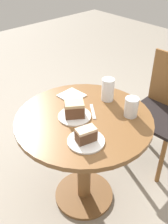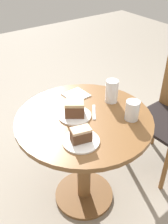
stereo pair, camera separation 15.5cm
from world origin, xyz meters
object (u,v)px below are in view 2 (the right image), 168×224
object	(u,v)px
plate_near	(75,115)
cake_slice_far	(81,135)
glass_water	(132,111)
cake_slice_near	(75,108)
glass_lemonade	(112,92)
plate_far	(81,141)

from	to	relation	value
plate_near	cake_slice_far	size ratio (longest dim) A/B	1.70
cake_slice_far	plate_near	bearing A→B (deg)	154.40
plate_near	glass_water	xyz separation A→B (m)	(0.22, 0.26, 0.05)
cake_slice_near	glass_lemonade	distance (m)	0.29
glass_water	plate_near	bearing A→B (deg)	-129.63
plate_near	cake_slice_far	world-z (taller)	cake_slice_far
cake_slice_near	glass_water	xyz separation A→B (m)	(0.22, 0.26, -0.00)
cake_slice_far	glass_lemonade	distance (m)	0.45
plate_near	plate_far	world-z (taller)	same
plate_far	cake_slice_far	world-z (taller)	cake_slice_far
glass_lemonade	glass_water	world-z (taller)	glass_lemonade
cake_slice_near	glass_water	distance (m)	0.34
plate_far	cake_slice_near	world-z (taller)	cake_slice_near
glass_water	glass_lemonade	bearing A→B (deg)	172.66
cake_slice_far	glass_lemonade	world-z (taller)	glass_lemonade
plate_near	cake_slice_far	bearing A→B (deg)	-25.60
plate_far	cake_slice_far	size ratio (longest dim) A/B	1.71
glass_lemonade	glass_water	bearing A→B (deg)	-7.34
glass_lemonade	glass_water	distance (m)	0.22
plate_near	plate_far	distance (m)	0.24
plate_far	cake_slice_near	distance (m)	0.24
plate_far	cake_slice_near	bearing A→B (deg)	154.40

